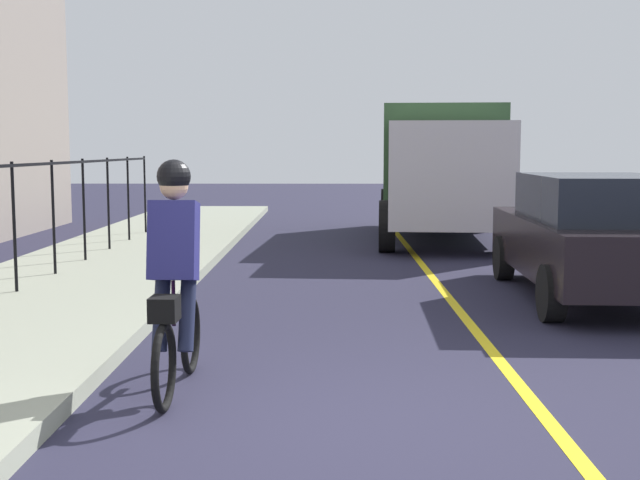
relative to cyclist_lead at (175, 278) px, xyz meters
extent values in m
plane|color=#252338|center=(-0.87, -1.13, -0.91)|extent=(80.00, 80.00, 0.00)
cube|color=yellow|center=(-0.87, -2.73, -0.91)|extent=(36.00, 0.12, 0.01)
cylinder|color=black|center=(3.79, 2.67, 0.04)|extent=(0.04, 0.04, 1.60)
cylinder|color=black|center=(5.26, 2.67, 0.04)|extent=(0.04, 0.04, 1.60)
cylinder|color=black|center=(6.72, 2.67, 0.04)|extent=(0.04, 0.04, 1.60)
cylinder|color=black|center=(8.18, 2.67, 0.04)|extent=(0.04, 0.04, 1.60)
cylinder|color=black|center=(9.65, 2.67, 0.04)|extent=(0.04, 0.04, 1.60)
cylinder|color=black|center=(11.11, 2.67, 0.04)|extent=(0.04, 0.04, 1.60)
torus|color=black|center=(0.61, -0.01, -0.58)|extent=(0.66, 0.07, 0.66)
torus|color=black|center=(-0.44, 0.01, -0.58)|extent=(0.66, 0.07, 0.66)
cube|color=black|center=(0.08, 0.00, -0.33)|extent=(0.93, 0.06, 0.24)
cylinder|color=black|center=(-0.07, 0.00, -0.18)|extent=(0.03, 0.03, 0.35)
cube|color=navy|center=(-0.02, 0.00, 0.29)|extent=(0.35, 0.37, 0.63)
sphere|color=tan|center=(0.03, 0.00, 0.71)|extent=(0.22, 0.22, 0.22)
sphere|color=black|center=(0.03, 0.00, 0.78)|extent=(0.26, 0.26, 0.26)
cylinder|color=#191E38|center=(-0.04, 0.10, -0.23)|extent=(0.34, 0.13, 0.65)
cylinder|color=#191E38|center=(-0.04, -0.10, -0.23)|extent=(0.34, 0.13, 0.65)
cube|color=black|center=(-0.39, 0.01, -0.16)|extent=(0.24, 0.20, 0.18)
cube|color=black|center=(4.21, -4.54, -0.24)|extent=(4.46, 1.94, 0.70)
cube|color=#1E232D|center=(4.02, -4.54, 0.39)|extent=(2.51, 1.66, 0.56)
cylinder|color=black|center=(5.74, -3.74, -0.59)|extent=(0.65, 0.24, 0.64)
cylinder|color=black|center=(5.68, -5.44, -0.59)|extent=(0.65, 0.24, 0.64)
cylinder|color=black|center=(2.75, -3.64, -0.59)|extent=(0.65, 0.24, 0.64)
cube|color=#2F502D|center=(12.17, -3.62, 0.72)|extent=(4.92, 2.74, 2.30)
cube|color=silver|center=(8.76, -3.37, 0.52)|extent=(1.97, 2.33, 1.90)
cylinder|color=black|center=(8.82, -4.50, -0.43)|extent=(0.98, 0.37, 0.96)
cylinder|color=black|center=(8.98, -2.27, -0.43)|extent=(0.98, 0.37, 0.96)
cylinder|color=black|center=(13.14, -4.81, -0.43)|extent=(0.98, 0.37, 0.96)
cylinder|color=black|center=(13.31, -2.58, -0.43)|extent=(0.98, 0.37, 0.96)
camera|label=1|loc=(-6.33, -1.18, 1.00)|focal=46.81mm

